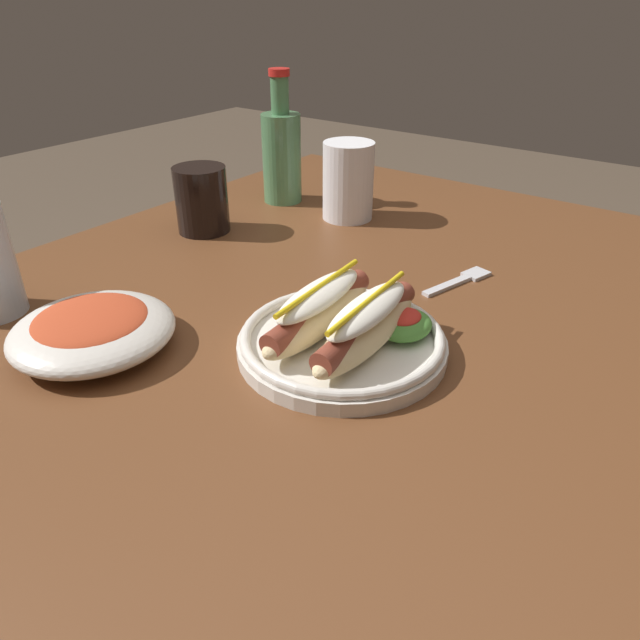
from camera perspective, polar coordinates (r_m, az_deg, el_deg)
The scene contains 7 objects.
dining_table at distance 0.80m, azimuth -0.77°, elevation -4.93°, with size 1.21×0.92×0.74m.
hot_dog_plate at distance 0.64m, azimuth 2.42°, elevation -1.01°, with size 0.23×0.23×0.08m.
fork at distance 0.83m, azimuth 13.57°, elevation 3.81°, with size 0.12×0.05×0.00m.
soda_cup at distance 0.98m, azimuth -11.45°, elevation 11.41°, with size 0.08×0.08×0.11m, color black.
extra_cup at distance 1.02m, azimuth 2.75°, elevation 13.36°, with size 0.09×0.09×0.13m, color white.
glass_bottle at distance 1.10m, azimuth -3.76°, elevation 15.94°, with size 0.07×0.07×0.23m.
side_bowl at distance 0.69m, azimuth -21.27°, elevation -0.82°, with size 0.18×0.18×0.05m.
Camera 1 is at (-0.52, -0.40, 1.09)m, focal length 32.87 mm.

